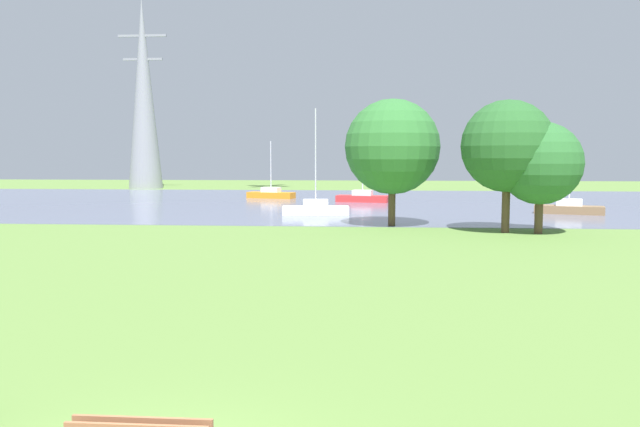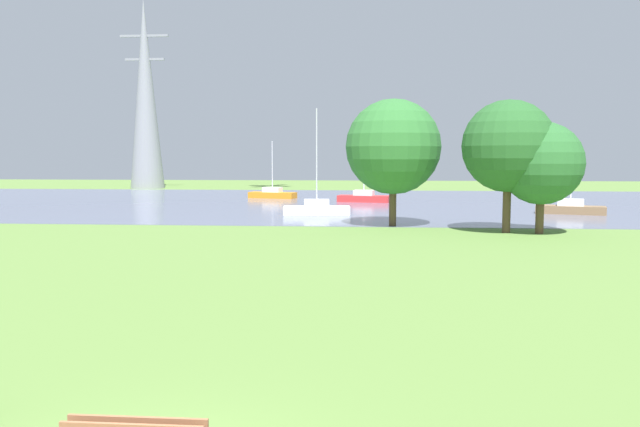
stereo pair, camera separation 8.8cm
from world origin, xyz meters
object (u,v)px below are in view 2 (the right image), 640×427
object	(u,v)px
sailboat_red	(364,197)
tree_west_near	(393,147)
tree_east_far	(508,146)
electricity_pylon	(146,94)
sailboat_white	(317,208)
tree_east_near	(541,164)
sailboat_brown	(570,208)
sailboat_orange	(272,194)

from	to	relation	value
sailboat_red	tree_west_near	distance (m)	20.18
tree_east_far	electricity_pylon	bearing A→B (deg)	129.30
sailboat_white	electricity_pylon	distance (m)	45.42
tree_west_near	tree_east_near	bearing A→B (deg)	-21.69
sailboat_brown	tree_east_far	size ratio (longest dim) A/B	0.77
sailboat_white	sailboat_red	bearing A→B (deg)	75.61
tree_west_near	electricity_pylon	world-z (taller)	electricity_pylon
sailboat_orange	sailboat_brown	bearing A→B (deg)	-32.04
tree_east_near	electricity_pylon	bearing A→B (deg)	130.39
tree_west_near	tree_east_far	xyz separation A→B (m)	(6.19, -2.83, -0.02)
tree_east_far	tree_east_near	size ratio (longest dim) A/B	1.20
electricity_pylon	sailboat_red	bearing A→B (deg)	-38.32
sailboat_red	sailboat_orange	world-z (taller)	sailboat_red
sailboat_orange	tree_east_far	size ratio (longest dim) A/B	0.78
sailboat_red	sailboat_white	xyz separation A→B (m)	(-3.26, -12.72, -0.00)
tree_east_far	tree_east_near	distance (m)	1.98
tree_west_near	electricity_pylon	xyz separation A→B (m)	(-30.88, 42.45, 7.60)
sailboat_orange	sailboat_white	distance (m)	18.29
sailboat_brown	electricity_pylon	size ratio (longest dim) A/B	0.23
electricity_pylon	tree_east_near	bearing A→B (deg)	-49.61
sailboat_white	tree_east_near	bearing A→B (deg)	-37.36
sailboat_white	tree_east_far	world-z (taller)	sailboat_white
sailboat_red	tree_east_near	size ratio (longest dim) A/B	1.30
tree_east_near	sailboat_white	bearing A→B (deg)	142.64
sailboat_brown	sailboat_white	distance (m)	18.59
tree_east_far	tree_east_near	bearing A→B (deg)	-10.29
sailboat_brown	tree_east_far	distance (m)	14.31
sailboat_orange	tree_east_near	distance (m)	33.54
sailboat_orange	electricity_pylon	world-z (taller)	electricity_pylon
sailboat_orange	tree_west_near	distance (m)	27.01
tree_east_far	tree_east_near	world-z (taller)	tree_east_far
sailboat_orange	sailboat_red	bearing A→B (deg)	-26.21
sailboat_orange	tree_east_near	xyz separation A→B (m)	(19.16, -27.32, 3.39)
sailboat_orange	sailboat_brown	world-z (taller)	sailboat_orange
sailboat_brown	sailboat_white	bearing A→B (deg)	-174.00
tree_west_near	tree_east_far	distance (m)	6.81
sailboat_red	sailboat_brown	distance (m)	18.66
sailboat_red	electricity_pylon	distance (m)	38.71
sailboat_red	tree_west_near	xyz separation A→B (m)	(1.98, -19.61, 4.32)
sailboat_red	tree_west_near	bearing A→B (deg)	-84.22
sailboat_red	tree_east_near	xyz separation A→B (m)	(9.89, -22.76, 3.36)
sailboat_white	tree_east_far	bearing A→B (deg)	-40.39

